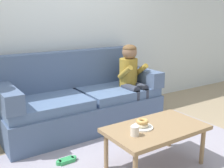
% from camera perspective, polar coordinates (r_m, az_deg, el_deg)
% --- Properties ---
extents(ground, '(10.00, 10.00, 0.00)m').
position_cam_1_polar(ground, '(3.25, 2.56, -13.16)').
color(ground, '#9E896B').
extents(wall_back, '(8.00, 0.10, 2.80)m').
position_cam_1_polar(wall_back, '(4.10, -9.08, 12.76)').
color(wall_back, silver).
rests_on(wall_back, ground).
extents(area_rug, '(2.82, 1.63, 0.01)m').
position_cam_1_polar(area_rug, '(3.07, 5.40, -14.81)').
color(area_rug, '#9993A3').
rests_on(area_rug, ground).
extents(couch, '(2.15, 0.90, 1.01)m').
position_cam_1_polar(couch, '(3.73, -6.67, -3.59)').
color(couch, slate).
rests_on(couch, ground).
extents(coffee_table, '(0.99, 0.58, 0.44)m').
position_cam_1_polar(coffee_table, '(2.73, 9.23, -9.78)').
color(coffee_table, '#937551').
rests_on(coffee_table, ground).
extents(person_child, '(0.34, 0.58, 1.10)m').
position_cam_1_polar(person_child, '(3.84, 4.17, 1.83)').
color(person_child, olive).
rests_on(person_child, ground).
extents(plate, '(0.21, 0.21, 0.01)m').
position_cam_1_polar(plate, '(2.67, 6.38, -9.03)').
color(plate, white).
rests_on(plate, coffee_table).
extents(donut, '(0.17, 0.17, 0.04)m').
position_cam_1_polar(donut, '(2.66, 6.39, -8.54)').
color(donut, beige).
rests_on(donut, plate).
extents(donut_second, '(0.16, 0.16, 0.04)m').
position_cam_1_polar(donut_second, '(2.65, 6.42, -7.82)').
color(donut_second, tan).
rests_on(donut_second, donut).
extents(mug, '(0.08, 0.08, 0.09)m').
position_cam_1_polar(mug, '(2.49, 4.82, -9.83)').
color(mug, silver).
rests_on(mug, coffee_table).
extents(toy_controller, '(0.23, 0.09, 0.05)m').
position_cam_1_polar(toy_controller, '(2.96, -9.57, -15.72)').
color(toy_controller, '#339E56').
rests_on(toy_controller, ground).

